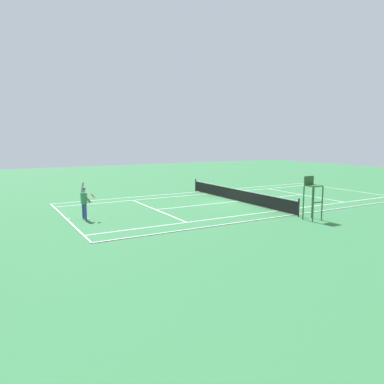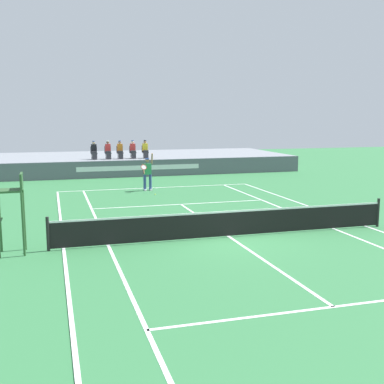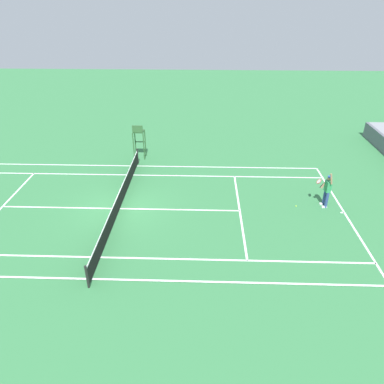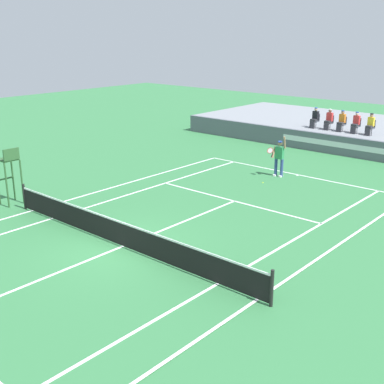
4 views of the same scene
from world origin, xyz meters
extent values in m
plane|color=#337542|center=(0.00, 0.00, 0.00)|extent=(80.00, 80.00, 0.00)
cube|color=#337542|center=(0.00, 0.00, 0.01)|extent=(10.98, 23.78, 0.02)
cube|color=white|center=(0.00, 11.89, 0.02)|extent=(10.98, 0.10, 0.01)
cube|color=white|center=(-5.49, 0.00, 0.02)|extent=(0.10, 23.78, 0.01)
cube|color=white|center=(5.49, 0.00, 0.02)|extent=(0.10, 23.78, 0.01)
cube|color=white|center=(-4.11, 0.00, 0.02)|extent=(0.10, 23.78, 0.01)
cube|color=white|center=(4.11, 0.00, 0.02)|extent=(0.10, 23.78, 0.01)
cube|color=white|center=(0.00, 6.40, 0.02)|extent=(8.22, 0.10, 0.01)
cube|color=white|center=(0.00, -6.40, 0.02)|extent=(8.22, 0.10, 0.01)
cube|color=white|center=(0.00, 0.00, 0.02)|extent=(0.10, 12.80, 0.01)
cube|color=white|center=(0.00, 11.79, 0.02)|extent=(0.10, 0.20, 0.01)
cylinder|color=black|center=(-5.94, 0.00, 0.54)|extent=(0.10, 0.10, 1.07)
cylinder|color=black|center=(5.94, 0.00, 0.54)|extent=(0.10, 0.10, 1.07)
cube|color=black|center=(0.00, 0.00, 0.48)|extent=(11.78, 0.02, 0.84)
cube|color=white|center=(0.00, 0.00, 0.90)|extent=(11.78, 0.03, 0.06)
cube|color=#565B66|center=(0.00, 17.37, 0.57)|extent=(23.97, 0.24, 1.14)
cube|color=silver|center=(0.00, 17.25, 0.63)|extent=(8.39, 0.01, 0.32)
cube|color=gray|center=(0.00, 22.12, 0.57)|extent=(23.97, 9.25, 1.14)
cube|color=#474C56|center=(-2.88, 18.75, 1.55)|extent=(0.44, 0.44, 0.06)
cube|color=#474C56|center=(-2.88, 18.95, 1.80)|extent=(0.44, 0.06, 0.44)
cylinder|color=#4C4C51|center=(-2.71, 18.60, 1.33)|extent=(0.04, 0.04, 0.38)
cylinder|color=#4C4C51|center=(-3.06, 18.60, 1.33)|extent=(0.04, 0.04, 0.38)
cube|color=#2D2D33|center=(-2.88, 18.65, 1.63)|extent=(0.34, 0.44, 0.16)
cube|color=#2D2D33|center=(-2.88, 18.45, 1.36)|extent=(0.30, 0.14, 0.44)
cube|color=black|center=(-2.88, 18.81, 1.92)|extent=(0.36, 0.22, 0.52)
sphere|color=tan|center=(-2.88, 18.81, 2.29)|extent=(0.20, 0.20, 0.20)
cylinder|color=#2D4CA8|center=(-2.88, 18.81, 2.38)|extent=(0.19, 0.19, 0.05)
cube|color=#474C56|center=(-1.93, 18.75, 1.55)|extent=(0.44, 0.44, 0.06)
cube|color=#474C56|center=(-1.93, 18.95, 1.80)|extent=(0.44, 0.06, 0.44)
cylinder|color=#4C4C51|center=(-1.75, 18.60, 1.33)|extent=(0.04, 0.04, 0.38)
cylinder|color=#4C4C51|center=(-2.10, 18.60, 1.33)|extent=(0.04, 0.04, 0.38)
cube|color=#2D2D33|center=(-1.93, 18.65, 1.63)|extent=(0.34, 0.44, 0.16)
cube|color=#2D2D33|center=(-1.93, 18.45, 1.36)|extent=(0.30, 0.14, 0.44)
cube|color=red|center=(-1.93, 18.81, 1.92)|extent=(0.36, 0.22, 0.52)
sphere|color=brown|center=(-1.93, 18.81, 2.29)|extent=(0.20, 0.20, 0.20)
cylinder|color=white|center=(-1.93, 18.81, 2.38)|extent=(0.19, 0.19, 0.05)
cube|color=#474C56|center=(-1.09, 18.75, 1.55)|extent=(0.44, 0.44, 0.06)
cube|color=#474C56|center=(-1.09, 18.95, 1.80)|extent=(0.44, 0.06, 0.44)
cylinder|color=#4C4C51|center=(-0.91, 18.60, 1.33)|extent=(0.04, 0.04, 0.38)
cylinder|color=#4C4C51|center=(-1.27, 18.60, 1.33)|extent=(0.04, 0.04, 0.38)
cube|color=#2D2D33|center=(-1.09, 18.65, 1.63)|extent=(0.34, 0.44, 0.16)
cube|color=#2D2D33|center=(-1.09, 18.45, 1.36)|extent=(0.30, 0.14, 0.44)
cube|color=orange|center=(-1.09, 18.81, 1.92)|extent=(0.36, 0.22, 0.52)
sphere|color=#A37556|center=(-1.09, 18.81, 2.29)|extent=(0.20, 0.20, 0.20)
cylinder|color=#2D4CA8|center=(-1.09, 18.81, 2.38)|extent=(0.19, 0.19, 0.05)
cube|color=#474C56|center=(-0.19, 18.75, 1.55)|extent=(0.44, 0.44, 0.06)
cube|color=#474C56|center=(-0.19, 18.95, 1.80)|extent=(0.44, 0.06, 0.44)
cylinder|color=#4C4C51|center=(-0.01, 18.60, 1.33)|extent=(0.04, 0.04, 0.38)
cylinder|color=#4C4C51|center=(-0.36, 18.60, 1.33)|extent=(0.04, 0.04, 0.38)
cube|color=#2D2D33|center=(-0.19, 18.65, 1.63)|extent=(0.34, 0.44, 0.16)
cube|color=#2D2D33|center=(-0.19, 18.45, 1.36)|extent=(0.30, 0.14, 0.44)
cube|color=red|center=(-0.19, 18.81, 1.92)|extent=(0.36, 0.22, 0.52)
sphere|color=beige|center=(-0.19, 18.81, 2.29)|extent=(0.20, 0.20, 0.20)
cylinder|color=#2D4CA8|center=(-0.19, 18.81, 2.38)|extent=(0.19, 0.19, 0.05)
cube|color=#474C56|center=(0.70, 18.75, 1.55)|extent=(0.44, 0.44, 0.06)
cube|color=#474C56|center=(0.70, 18.95, 1.80)|extent=(0.44, 0.06, 0.44)
cylinder|color=#4C4C51|center=(0.87, 18.60, 1.33)|extent=(0.04, 0.04, 0.38)
cylinder|color=#4C4C51|center=(0.52, 18.60, 1.33)|extent=(0.04, 0.04, 0.38)
cube|color=#2D2D33|center=(0.70, 18.65, 1.63)|extent=(0.34, 0.44, 0.16)
cube|color=#2D2D33|center=(0.70, 18.45, 1.36)|extent=(0.30, 0.14, 0.44)
cube|color=yellow|center=(0.70, 18.81, 1.92)|extent=(0.36, 0.22, 0.52)
sphere|color=#A37556|center=(0.70, 18.81, 2.29)|extent=(0.20, 0.20, 0.20)
cylinder|color=black|center=(0.70, 18.81, 2.38)|extent=(0.19, 0.19, 0.05)
cylinder|color=navy|center=(-0.51, 11.04, 0.46)|extent=(0.15, 0.15, 0.92)
cylinder|color=navy|center=(-0.83, 11.01, 0.46)|extent=(0.15, 0.15, 0.92)
cube|color=white|center=(-0.51, 10.98, 0.05)|extent=(0.15, 0.29, 0.10)
cube|color=white|center=(-0.82, 10.95, 0.05)|extent=(0.15, 0.29, 0.10)
cube|color=#2D8C51|center=(-0.67, 11.02, 1.22)|extent=(0.42, 0.28, 0.60)
sphere|color=#A37556|center=(-0.67, 11.02, 1.69)|extent=(0.22, 0.22, 0.22)
cylinder|color=#2D4CA8|center=(-0.67, 11.02, 1.78)|extent=(0.21, 0.21, 0.06)
cylinder|color=#A37556|center=(-0.41, 11.02, 1.78)|extent=(0.11, 0.22, 0.61)
cylinder|color=#A37556|center=(-0.92, 10.90, 1.24)|extent=(0.12, 0.33, 0.56)
cylinder|color=black|center=(-0.95, 10.78, 1.11)|extent=(0.05, 0.19, 0.25)
torus|color=red|center=(-0.95, 10.60, 1.37)|extent=(0.32, 0.22, 0.26)
cylinder|color=silver|center=(-0.95, 10.60, 1.37)|extent=(0.28, 0.18, 0.22)
sphere|color=#D1E533|center=(-0.58, 9.49, 0.03)|extent=(0.07, 0.07, 0.07)
cylinder|color=#2D562D|center=(-7.32, 0.35, 0.95)|extent=(0.07, 0.07, 1.90)
cylinder|color=#2D562D|center=(-6.62, -0.35, 0.95)|extent=(0.07, 0.07, 1.90)
cylinder|color=#2D562D|center=(-6.62, 0.35, 0.95)|extent=(0.07, 0.07, 1.90)
cube|color=#2D562D|center=(-6.97, 0.00, 1.93)|extent=(0.70, 0.70, 0.06)
cube|color=#2D562D|center=(-6.62, 0.00, 2.20)|extent=(0.06, 0.70, 0.48)
cube|color=#2D562D|center=(-7.29, 0.00, 1.04)|extent=(0.10, 0.70, 0.04)
camera|label=1|loc=(-21.01, 15.69, 4.50)|focal=34.23mm
camera|label=2|loc=(-5.74, -15.11, 4.13)|focal=45.29mm
camera|label=3|loc=(16.70, 4.44, 10.24)|focal=34.40mm
camera|label=4|loc=(12.28, -10.52, 7.05)|focal=47.89mm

